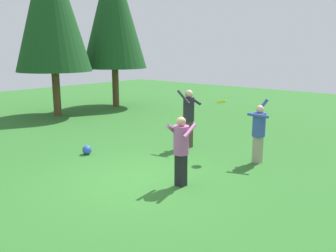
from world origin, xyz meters
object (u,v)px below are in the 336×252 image
(tree_right, at_px, (51,3))
(tree_far_right, at_px, (113,10))
(person_bystander, at_px, (181,146))
(person_catcher, at_px, (189,113))
(frisbee, at_px, (222,102))
(person_thrower, at_px, (259,129))
(ball_blue, at_px, (87,150))

(tree_right, bearing_deg, tree_far_right, 0.76)
(person_bystander, xyz_separation_m, tree_right, (2.98, 9.63, 4.00))
(person_catcher, height_order, frisbee, person_catcher)
(person_thrower, relative_size, frisbee, 4.78)
(person_thrower, distance_m, tree_right, 10.91)
(frisbee, bearing_deg, person_thrower, -74.01)
(person_thrower, relative_size, person_bystander, 1.10)
(person_thrower, height_order, ball_blue, person_thrower)
(frisbee, bearing_deg, tree_far_right, 65.61)
(tree_right, bearing_deg, ball_blue, -115.37)
(ball_blue, height_order, tree_right, tree_right)
(person_thrower, bearing_deg, tree_right, -17.96)
(ball_blue, relative_size, tree_right, 0.03)
(person_thrower, distance_m, tree_far_right, 11.61)
(frisbee, bearing_deg, person_bystander, -168.30)
(person_catcher, xyz_separation_m, ball_blue, (-2.53, 1.74, -0.93))
(tree_right, bearing_deg, person_catcher, -92.55)
(person_catcher, distance_m, frisbee, 1.46)
(person_catcher, distance_m, person_bystander, 3.20)
(person_thrower, distance_m, ball_blue, 4.86)
(ball_blue, xyz_separation_m, tree_far_right, (6.41, 6.11, 4.79))
(person_catcher, relative_size, frisbee, 4.97)
(ball_blue, distance_m, tree_far_right, 10.07)
(person_thrower, distance_m, frisbee, 1.22)
(frisbee, bearing_deg, person_catcher, 77.98)
(frisbee, distance_m, tree_far_right, 10.64)
(person_thrower, bearing_deg, person_catcher, -16.00)
(tree_far_right, bearing_deg, person_catcher, -116.31)
(ball_blue, height_order, tree_far_right, tree_far_right)
(person_bystander, bearing_deg, tree_right, 61.13)
(person_thrower, height_order, person_catcher, person_catcher)
(person_thrower, bearing_deg, ball_blue, 15.83)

